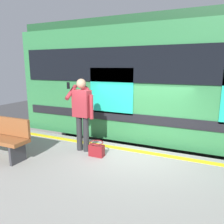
{
  "coord_description": "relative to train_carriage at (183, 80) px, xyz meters",
  "views": [
    {
      "loc": [
        -1.63,
        5.06,
        2.97
      ],
      "look_at": [
        0.54,
        0.3,
        1.89
      ],
      "focal_mm": 35.35,
      "sensor_mm": 36.0,
      "label": 1
    }
  ],
  "objects": [
    {
      "name": "track_rail_near",
      "position": [
        0.8,
        0.71,
        -2.5
      ],
      "size": [
        23.11,
        0.08,
        0.16
      ],
      "primitive_type": "cube",
      "color": "slate",
      "rests_on": "ground"
    },
    {
      "name": "train_carriage",
      "position": [
        0.0,
        0.0,
        0.0
      ],
      "size": [
        9.36,
        3.04,
        4.09
      ],
      "color": "#2D723F",
      "rests_on": "ground"
    },
    {
      "name": "passenger",
      "position": [
        1.88,
        2.58,
        -0.58
      ],
      "size": [
        0.57,
        0.55,
        1.71
      ],
      "color": "#262628",
      "rests_on": "platform"
    },
    {
      "name": "ground_plane",
      "position": [
        0.8,
        1.8,
        -2.58
      ],
      "size": [
        26.67,
        26.67,
        0.0
      ],
      "primitive_type": "plane",
      "color": "#3D3D3F"
    },
    {
      "name": "handbag",
      "position": [
        1.42,
        2.76,
        -1.44
      ],
      "size": [
        0.34,
        0.31,
        0.33
      ],
      "color": "maroon",
      "rests_on": "platform"
    },
    {
      "name": "track_rail_far",
      "position": [
        0.8,
        -0.72,
        -2.5
      ],
      "size": [
        23.11,
        0.08,
        0.16
      ],
      "primitive_type": "cube",
      "color": "slate",
      "rests_on": "ground"
    },
    {
      "name": "safety_line",
      "position": [
        0.8,
        2.1,
        -1.59
      ],
      "size": [
        17.42,
        0.16,
        0.01
      ],
      "primitive_type": "cube",
      "color": "yellow",
      "rests_on": "platform"
    }
  ]
}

